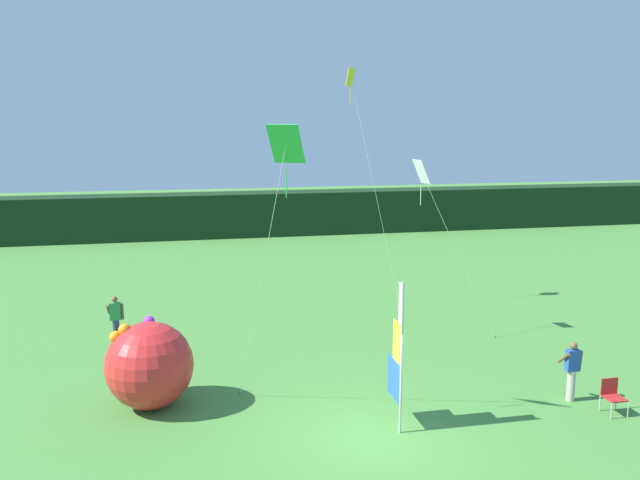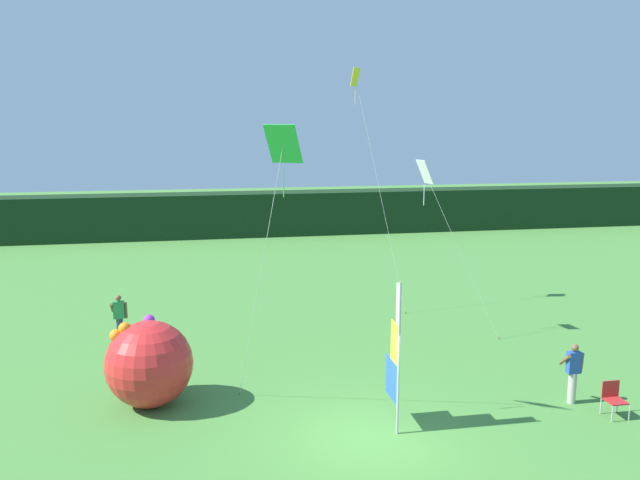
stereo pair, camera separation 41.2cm
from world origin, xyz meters
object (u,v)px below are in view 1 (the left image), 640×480
object	(u,v)px
person_near_banner	(572,369)
folding_chair	(612,394)
kite_green_diamond_0	(284,155)
kite_white_diamond_1	(425,180)
banner_flag	(397,358)
kite_yellow_diamond_2	(355,98)
inflatable_balloon	(149,365)
person_mid_field	(116,320)

from	to	relation	value
person_near_banner	folding_chair	distance (m)	1.15
kite_green_diamond_0	kite_white_diamond_1	distance (m)	8.34
banner_flag	kite_green_diamond_0	size ratio (longest dim) A/B	0.51
kite_green_diamond_0	banner_flag	bearing A→B (deg)	-13.89
kite_green_diamond_0	kite_white_diamond_1	size ratio (longest dim) A/B	1.20
banner_flag	kite_white_diamond_1	size ratio (longest dim) A/B	0.61
kite_white_diamond_1	kite_yellow_diamond_2	size ratio (longest dim) A/B	0.65
banner_flag	inflatable_balloon	xyz separation A→B (m)	(-6.00, 2.48, -0.66)
person_mid_field	kite_yellow_diamond_2	xyz separation A→B (m)	(9.03, 3.08, 7.43)
person_near_banner	kite_white_diamond_1	size ratio (longest dim) A/B	0.27
kite_green_diamond_0	kite_white_diamond_1	xyz separation A→B (m)	(5.73, 5.94, -1.19)
kite_green_diamond_0	kite_yellow_diamond_2	bearing A→B (deg)	66.59
person_mid_field	folding_chair	world-z (taller)	person_mid_field
person_near_banner	person_mid_field	size ratio (longest dim) A/B	0.95
banner_flag	person_mid_field	world-z (taller)	banner_flag
inflatable_balloon	person_near_banner	bearing A→B (deg)	-9.84
kite_green_diamond_0	inflatable_balloon	bearing A→B (deg)	151.42
banner_flag	person_near_banner	world-z (taller)	banner_flag
person_mid_field	inflatable_balloon	distance (m)	5.29
person_near_banner	person_mid_field	bearing A→B (deg)	150.54
inflatable_balloon	folding_chair	distance (m)	12.10
person_mid_field	kite_green_diamond_0	world-z (taller)	kite_green_diamond_0
kite_yellow_diamond_2	folding_chair	bearing A→B (deg)	-69.81
banner_flag	kite_green_diamond_0	xyz separation A→B (m)	(-2.64, 0.65, 4.89)
folding_chair	kite_yellow_diamond_2	distance (m)	14.13
banner_flag	folding_chair	bearing A→B (deg)	-3.47
kite_white_diamond_1	banner_flag	bearing A→B (deg)	-115.16
folding_chair	kite_white_diamond_1	world-z (taller)	kite_white_diamond_1
kite_white_diamond_1	kite_yellow_diamond_2	world-z (taller)	kite_yellow_diamond_2
person_mid_field	kite_white_diamond_1	world-z (taller)	kite_white_diamond_1
banner_flag	kite_white_diamond_1	world-z (taller)	kite_white_diamond_1
banner_flag	person_mid_field	bearing A→B (deg)	133.98
banner_flag	kite_white_diamond_1	bearing A→B (deg)	64.84
banner_flag	kite_yellow_diamond_2	world-z (taller)	kite_yellow_diamond_2
banner_flag	kite_green_diamond_0	bearing A→B (deg)	166.11
person_mid_field	folding_chair	xyz separation A→B (m)	(13.08, -7.94, -0.42)
person_mid_field	kite_green_diamond_0	size ratio (longest dim) A/B	0.24
person_near_banner	kite_green_diamond_0	distance (m)	9.72
inflatable_balloon	folding_chair	bearing A→B (deg)	-13.54
person_mid_field	kite_yellow_diamond_2	bearing A→B (deg)	18.86
banner_flag	kite_white_diamond_1	xyz separation A→B (m)	(3.09, 6.59, 3.70)
banner_flag	person_mid_field	xyz separation A→B (m)	(-7.33, 7.59, -0.89)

